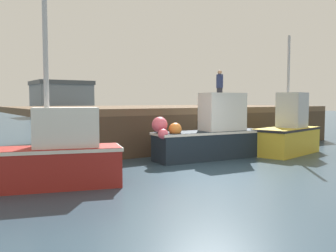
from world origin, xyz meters
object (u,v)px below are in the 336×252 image
object	(u,v)px
fishing_boat_near_right	(211,135)
dockworker	(220,88)
fishing_boat_mid	(288,133)
fishing_boat_near_left	(52,156)
rowboat	(299,142)

from	to	relation	value
fishing_boat_near_right	dockworker	world-z (taller)	dockworker
fishing_boat_mid	dockworker	xyz separation A→B (m)	(0.91, 4.96, 1.86)
dockworker	fishing_boat_near_left	bearing A→B (deg)	-150.69
fishing_boat_near_right	dockworker	size ratio (longest dim) A/B	2.38
fishing_boat_near_right	fishing_boat_mid	world-z (taller)	fishing_boat_mid
fishing_boat_mid	rowboat	xyz separation A→B (m)	(2.27, 1.22, -0.57)
rowboat	dockworker	world-z (taller)	dockworker
fishing_boat_mid	rowboat	world-z (taller)	fishing_boat_mid
fishing_boat_near_right	dockworker	distance (m)	6.18
fishing_boat_near_left	fishing_boat_near_right	bearing A→B (deg)	12.12
fishing_boat_near_left	fishing_boat_mid	world-z (taller)	fishing_boat_near_left
fishing_boat_near_left	rowboat	size ratio (longest dim) A/B	2.51
fishing_boat_near_right	dockworker	xyz separation A→B (m)	(4.07, 4.28, 1.80)
fishing_boat_near_right	fishing_boat_near_left	bearing A→B (deg)	-167.88
fishing_boat_near_left	fishing_boat_near_right	distance (m)	5.90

